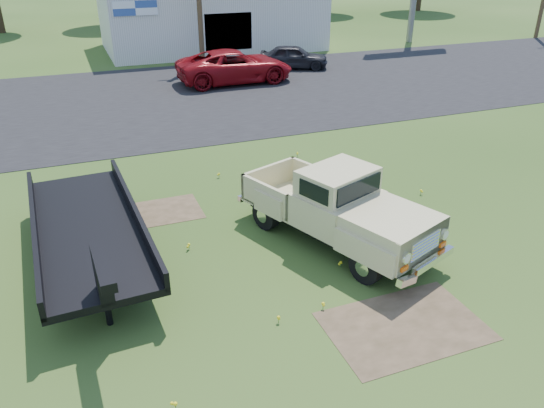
{
  "coord_description": "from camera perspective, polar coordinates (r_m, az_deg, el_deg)",
  "views": [
    {
      "loc": [
        -3.8,
        -9.6,
        6.65
      ],
      "look_at": [
        0.32,
        1.0,
        0.98
      ],
      "focal_mm": 35.0,
      "sensor_mm": 36.0,
      "label": 1
    }
  ],
  "objects": [
    {
      "name": "red_pickup",
      "position": [
        28.26,
        -4.02,
        14.54
      ],
      "size": [
        5.98,
        2.82,
        1.65
      ],
      "primitive_type": "imported",
      "rotation": [
        0.0,
        0.0,
        1.58
      ],
      "color": "maroon",
      "rests_on": "ground"
    },
    {
      "name": "dirt_patch_a",
      "position": [
        10.76,
        14.05,
        -12.63
      ],
      "size": [
        3.0,
        2.0,
        0.01
      ],
      "primitive_type": "cube",
      "color": "#493B26",
      "rests_on": "ground"
    },
    {
      "name": "ground",
      "position": [
        12.28,
        0.31,
        -6.3
      ],
      "size": [
        140.0,
        140.0,
        0.0
      ],
      "primitive_type": "plane",
      "color": "#274616",
      "rests_on": "ground"
    },
    {
      "name": "dirt_patch_b",
      "position": [
        14.8,
        -11.96,
        -0.84
      ],
      "size": [
        2.2,
        1.6,
        0.01
      ],
      "primitive_type": "cube",
      "color": "#493B26",
      "rests_on": "ground"
    },
    {
      "name": "flatbed_trailer",
      "position": [
        12.66,
        -19.3,
        -2.01
      ],
      "size": [
        2.59,
        6.89,
        1.85
      ],
      "primitive_type": null,
      "rotation": [
        0.0,
        0.0,
        0.05
      ],
      "color": "black",
      "rests_on": "ground"
    },
    {
      "name": "asphalt_lot",
      "position": [
        25.76,
        -12.25,
        10.94
      ],
      "size": [
        90.0,
        14.0,
        0.02
      ],
      "primitive_type": "cube",
      "color": "black",
      "rests_on": "ground"
    },
    {
      "name": "vintage_pickup_truck",
      "position": [
        12.75,
        6.91,
        -0.21
      ],
      "size": [
        3.82,
        5.69,
        1.92
      ],
      "primitive_type": null,
      "rotation": [
        0.0,
        0.0,
        0.37
      ],
      "color": "tan",
      "rests_on": "ground"
    },
    {
      "name": "commercial_building",
      "position": [
        38.15,
        -6.58,
        19.49
      ],
      "size": [
        14.2,
        8.2,
        4.15
      ],
      "color": "beige",
      "rests_on": "ground"
    },
    {
      "name": "dark_sedan",
      "position": [
        31.54,
        2.35,
        15.52
      ],
      "size": [
        4.18,
        3.0,
        1.32
      ],
      "primitive_type": "imported",
      "rotation": [
        0.0,
        0.0,
        1.15
      ],
      "color": "black",
      "rests_on": "ground"
    }
  ]
}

